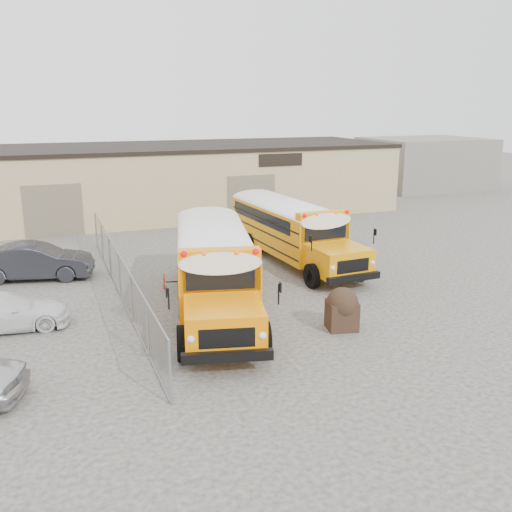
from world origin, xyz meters
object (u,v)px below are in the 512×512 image
object	(u,v)px
school_bus_right	(242,206)
tarp_bundle	(342,308)
school_bus_left	(206,226)
car_dark	(36,261)
car_white	(3,312)

from	to	relation	value
school_bus_right	tarp_bundle	bearing A→B (deg)	-96.32
school_bus_left	car_dark	bearing A→B (deg)	179.91
school_bus_right	car_white	bearing A→B (deg)	-139.10
school_bus_left	tarp_bundle	bearing A→B (deg)	-78.91
school_bus_right	car_white	world-z (taller)	school_bus_right
school_bus_left	tarp_bundle	size ratio (longest dim) A/B	7.42
tarp_bundle	car_white	bearing A→B (deg)	159.23
school_bus_right	car_white	size ratio (longest dim) A/B	2.38
school_bus_left	school_bus_right	size ratio (longest dim) A/B	1.07
tarp_bundle	car_white	world-z (taller)	tarp_bundle
tarp_bundle	car_dark	size ratio (longest dim) A/B	0.31
car_dark	car_white	bearing A→B (deg)	-178.00
school_bus_left	school_bus_right	xyz separation A→B (m)	(3.54, 4.97, -0.08)
tarp_bundle	car_white	distance (m)	11.43
car_white	car_dark	size ratio (longest dim) A/B	0.90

